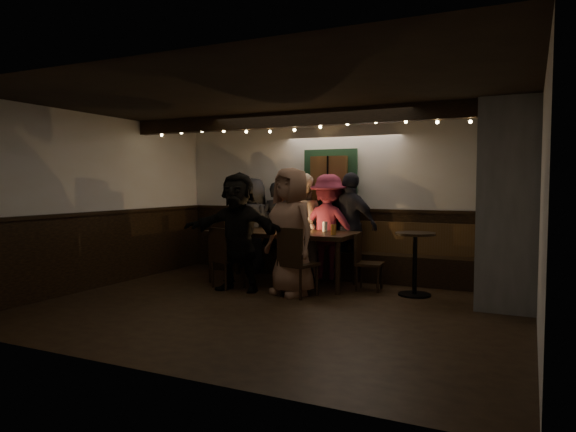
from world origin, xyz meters
The scene contains 13 objects.
room centered at (1.07, 1.42, 1.07)m, with size 6.02×5.01×2.62m.
dining_table centered at (-0.60, 1.40, 0.75)m, with size 2.30×0.99×1.00m.
chair_near_left centered at (-1.22, 0.66, 0.52)m, with size 0.54×0.54×0.91m.
chair_near_right centered at (-0.01, 0.58, 0.54)m, with size 0.54×0.54×0.97m.
chair_end centered at (0.70, 1.47, 0.47)m, with size 0.41×0.41×0.84m.
high_top centered at (1.46, 1.40, 0.56)m, with size 0.56×0.56×0.89m.
person_a centered at (-1.53, 2.11, 0.83)m, with size 0.81×0.53×1.66m, color black.
person_b centered at (-1.07, 2.15, 0.80)m, with size 0.59×0.38×1.60m, color black.
person_c centered at (-0.58, 2.05, 0.87)m, with size 0.84×0.66×1.74m, color beige.
person_d centered at (-0.09, 2.08, 0.86)m, with size 1.11×0.64×1.72m, color maroon.
person_e centered at (0.26, 2.17, 0.88)m, with size 1.03×0.43×1.75m, color black.
person_f centered at (-0.95, 0.64, 0.87)m, with size 1.61×0.51×1.74m, color black.
person_g centered at (-0.13, 0.72, 0.90)m, with size 0.88×0.57×1.79m, color #8E624A.
Camera 1 is at (2.91, -5.77, 1.56)m, focal length 32.00 mm.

